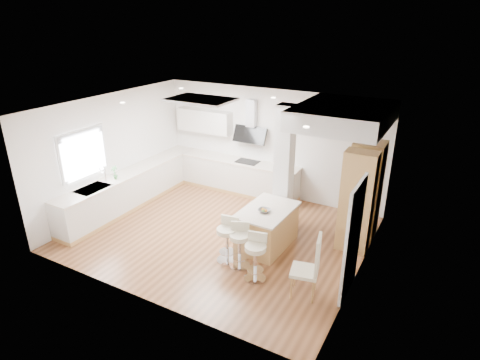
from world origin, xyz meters
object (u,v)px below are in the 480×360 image
Objects in this scene: peninsula at (267,227)px; bar_stool_a at (227,237)px; bar_stool_c at (256,255)px; dining_chair at (311,265)px; bar_stool_b at (240,243)px.

peninsula is 1.55× the size of bar_stool_a.
dining_chair is (1.02, 0.02, 0.12)m from bar_stool_c.
peninsula is at bearing 127.90° from dining_chair.
peninsula is 0.94m from bar_stool_b.
peninsula is 1.76m from dining_chair.
peninsula is 1.59× the size of bar_stool_b.
bar_stool_b is (-0.13, -0.92, 0.08)m from peninsula.
dining_chair is at bearing -37.63° from peninsula.
peninsula is at bearing 57.60° from bar_stool_a.
bar_stool_c is (0.32, -1.14, 0.08)m from peninsula.
bar_stool_a reaches higher than bar_stool_b.
peninsula is 1.19m from bar_stool_c.
peninsula is at bearing 92.81° from bar_stool_c.
bar_stool_a is at bearing -113.60° from peninsula.
bar_stool_b is at bearing -95.70° from peninsula.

